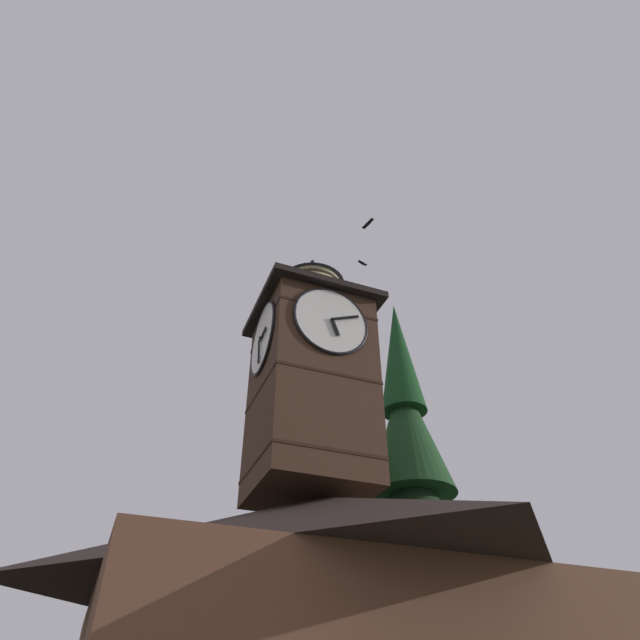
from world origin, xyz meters
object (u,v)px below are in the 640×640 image
at_px(pine_tree_aside, 418,542).
at_px(flying_bird_high, 362,263).
at_px(building_main, 321,627).
at_px(pine_tree_behind, 330,564).
at_px(clock_tower, 311,375).
at_px(flying_bird_low, 368,224).
at_px(moon, 330,569).

height_order(pine_tree_aside, flying_bird_high, flying_bird_high).
bearing_deg(pine_tree_aside, building_main, 37.81).
xyz_separation_m(building_main, flying_bird_high, (-3.80, -3.66, 17.51)).
bearing_deg(flying_bird_high, pine_tree_behind, -21.34).
xyz_separation_m(clock_tower, flying_bird_low, (-2.92, -0.38, 9.19)).
distance_m(building_main, clock_tower, 7.77).
bearing_deg(flying_bird_low, moon, -110.02).
relative_size(pine_tree_aside, flying_bird_high, 34.61).
bearing_deg(building_main, flying_bird_low, -167.74).
bearing_deg(flying_bird_low, building_main, 12.26).
xyz_separation_m(moon, flying_bird_high, (14.00, 38.59, 5.76)).
bearing_deg(flying_bird_low, flying_bird_high, -111.07).
xyz_separation_m(building_main, pine_tree_aside, (-6.06, -4.70, 3.91)).
distance_m(clock_tower, moon, 45.97).
xyz_separation_m(building_main, flying_bird_low, (-2.61, -0.57, 16.95)).
bearing_deg(pine_tree_behind, pine_tree_aside, -174.84).
relative_size(building_main, pine_tree_aside, 0.62).
distance_m(building_main, flying_bird_high, 18.29).
distance_m(building_main, flying_bird_low, 17.16).
bearing_deg(flying_bird_high, pine_tree_aside, -155.18).
distance_m(building_main, pine_tree_behind, 5.50).
bearing_deg(clock_tower, moon, -113.29).
height_order(building_main, moon, moon).
relative_size(clock_tower, pine_tree_behind, 0.67).
relative_size(building_main, flying_bird_high, 21.51).
xyz_separation_m(pine_tree_aside, moon, (-11.74, -37.55, 7.83)).
height_order(pine_tree_behind, pine_tree_aside, pine_tree_aside).
relative_size(clock_tower, moon, 5.86).
bearing_deg(clock_tower, pine_tree_aside, -144.63).
relative_size(pine_tree_behind, moon, 8.75).
distance_m(moon, flying_bird_high, 41.46).
bearing_deg(building_main, pine_tree_aside, -142.19).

